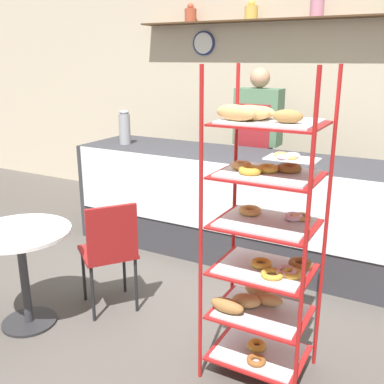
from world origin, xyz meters
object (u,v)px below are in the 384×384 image
object	(u,v)px
coffee_carafe	(125,127)
donut_tray_counter	(289,157)
person_worker	(257,146)
cafe_table	(22,254)
cafe_chair	(110,247)
pastry_rack	(262,236)

from	to	relation	value
coffee_carafe	donut_tray_counter	size ratio (longest dim) A/B	0.77
person_worker	cafe_table	bearing A→B (deg)	-107.30
cafe_table	coffee_carafe	xyz separation A→B (m)	(-0.42, 1.77, 0.61)
person_worker	cafe_chair	size ratio (longest dim) A/B	2.03
cafe_table	donut_tray_counter	world-z (taller)	donut_tray_counter
pastry_rack	donut_tray_counter	xyz separation A→B (m)	(-0.33, 1.55, 0.12)
coffee_carafe	donut_tray_counter	xyz separation A→B (m)	(1.70, 0.10, -0.15)
pastry_rack	cafe_table	bearing A→B (deg)	-168.95
cafe_chair	donut_tray_counter	bearing A→B (deg)	-173.49
person_worker	donut_tray_counter	world-z (taller)	person_worker
person_worker	donut_tray_counter	size ratio (longest dim) A/B	3.82
pastry_rack	cafe_chair	xyz separation A→B (m)	(-1.19, 0.11, -0.36)
pastry_rack	person_worker	xyz separation A→B (m)	(-0.85, 2.14, 0.07)
person_worker	cafe_chair	xyz separation A→B (m)	(-0.34, -2.03, -0.43)
pastry_rack	person_worker	size ratio (longest dim) A/B	1.04
person_worker	pastry_rack	bearing A→B (deg)	-68.32
person_worker	cafe_chair	bearing A→B (deg)	-99.42
pastry_rack	coffee_carafe	size ratio (longest dim) A/B	5.16
cafe_table	donut_tray_counter	distance (m)	2.31
coffee_carafe	donut_tray_counter	world-z (taller)	coffee_carafe
pastry_rack	coffee_carafe	distance (m)	2.52
person_worker	donut_tray_counter	distance (m)	0.78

